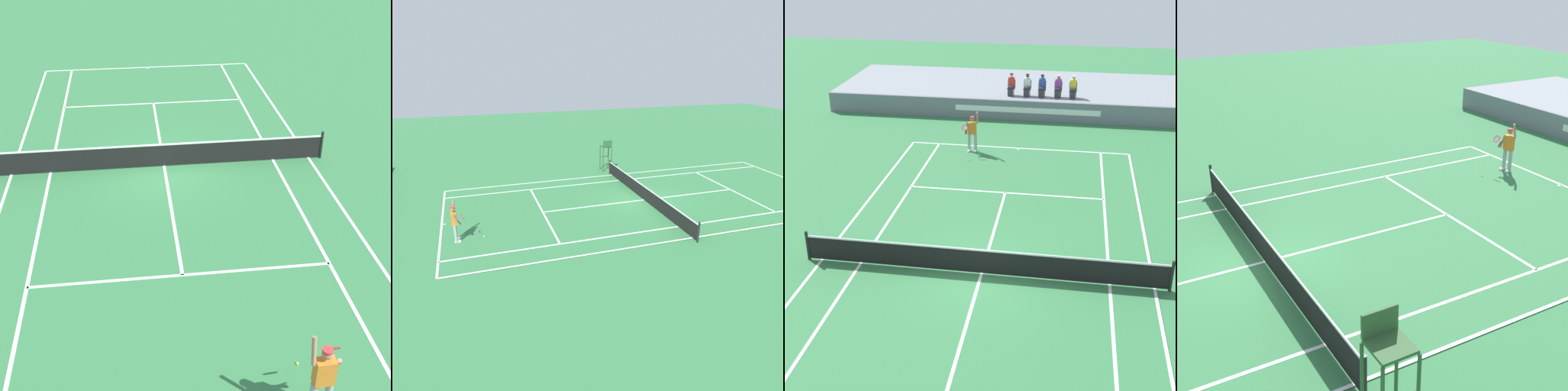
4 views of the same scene
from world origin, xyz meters
TOP-DOWN VIEW (x-y plane):
  - ground_plane at (0.00, 0.00)m, footprint 80.00×80.00m
  - court at (0.00, 0.00)m, footprint 11.08×23.88m
  - net at (0.00, 0.00)m, footprint 11.98×0.10m
  - tennis_player at (-2.25, 11.10)m, footprint 0.76×0.63m
  - tennis_ball at (-2.20, 9.81)m, footprint 0.07×0.07m
  - umpire_chair at (6.78, 0.00)m, footprint 0.77×0.77m

SIDE VIEW (x-z plane):
  - ground_plane at x=0.00m, z-range 0.00..0.00m
  - court at x=0.00m, z-range 0.00..0.02m
  - tennis_ball at x=-2.20m, z-range 0.00..0.07m
  - net at x=0.00m, z-range -0.01..1.06m
  - tennis_player at x=-2.25m, z-range -0.05..2.04m
  - umpire_chair at x=6.78m, z-range 0.34..2.78m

